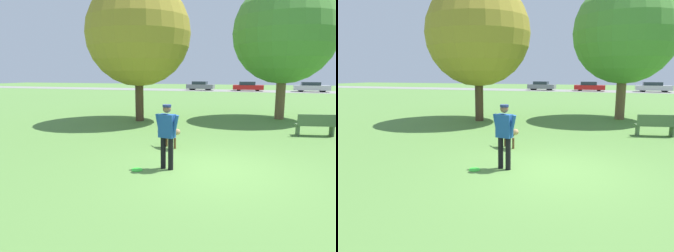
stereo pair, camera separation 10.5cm
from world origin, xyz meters
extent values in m
plane|color=#56843D|center=(0.00, 0.00, 0.00)|extent=(120.00, 120.00, 0.00)
cube|color=gray|center=(0.00, 35.66, 0.01)|extent=(120.00, 6.00, 0.01)
cylinder|color=black|center=(-1.04, -0.29, 0.40)|extent=(0.15, 0.15, 0.80)
cylinder|color=black|center=(-1.25, -0.25, 0.40)|extent=(0.15, 0.15, 0.80)
cube|color=#1E4C93|center=(-1.15, -0.27, 1.09)|extent=(0.42, 0.29, 0.57)
cylinder|color=#1E4C93|center=(-0.93, -0.31, 1.09)|extent=(0.22, 0.13, 0.58)
cylinder|color=#1E4C93|center=(-1.36, -0.22, 1.09)|extent=(0.22, 0.13, 0.58)
sphere|color=brown|center=(-1.15, -0.27, 1.51)|extent=(0.24, 0.24, 0.20)
cylinder|color=navy|center=(-1.15, -0.27, 1.58)|extent=(0.25, 0.25, 0.06)
ellipsoid|color=brown|center=(-1.73, 1.79, 0.50)|extent=(0.69, 0.58, 0.30)
ellipsoid|color=tan|center=(-1.58, 1.70, 0.44)|extent=(0.25, 0.26, 0.16)
sphere|color=tan|center=(-1.40, 1.59, 0.58)|extent=(0.26, 0.26, 0.19)
cylinder|color=brown|center=(-1.52, 1.76, 0.17)|extent=(0.10, 0.10, 0.35)
cylinder|color=brown|center=(-1.60, 1.62, 0.17)|extent=(0.10, 0.10, 0.35)
cylinder|color=brown|center=(-1.85, 1.96, 0.17)|extent=(0.10, 0.10, 0.35)
cylinder|color=brown|center=(-1.94, 1.82, 0.17)|extent=(0.10, 0.10, 0.35)
cylinder|color=brown|center=(-2.08, 2.00, 0.54)|extent=(0.24, 0.17, 0.22)
cylinder|color=#33D838|center=(-1.83, -0.56, 0.01)|extent=(0.28, 0.28, 0.02)
torus|color=#33D838|center=(-1.83, -0.56, 0.01)|extent=(0.28, 0.28, 0.02)
cylinder|color=#4C3826|center=(-4.78, 6.75, 1.18)|extent=(0.41, 0.41, 2.36)
sphere|color=olive|center=(-4.78, 6.75, 4.26)|extent=(5.05, 5.05, 5.05)
cylinder|color=brown|center=(1.97, 9.46, 1.23)|extent=(0.47, 0.47, 2.47)
sphere|color=#4C8938|center=(1.97, 9.46, 4.39)|extent=(5.12, 5.12, 5.12)
cube|color=slate|center=(-7.35, 35.80, 0.53)|extent=(3.93, 1.87, 0.61)
cube|color=#232D38|center=(-7.46, 35.81, 1.05)|extent=(2.07, 1.56, 0.42)
cylinder|color=black|center=(-6.16, 36.49, 0.33)|extent=(0.66, 0.23, 0.65)
cylinder|color=black|center=(-6.22, 35.02, 0.33)|extent=(0.66, 0.23, 0.65)
cylinder|color=black|center=(-8.47, 36.59, 0.33)|extent=(0.66, 0.23, 0.65)
cylinder|color=black|center=(-8.53, 35.11, 0.33)|extent=(0.66, 0.23, 0.65)
cube|color=red|center=(-0.69, 35.70, 0.50)|extent=(4.09, 1.84, 0.61)
cube|color=#232D38|center=(-0.81, 35.69, 1.04)|extent=(2.14, 1.55, 0.46)
cylinder|color=black|center=(0.51, 36.47, 0.28)|extent=(0.57, 0.21, 0.56)
cylinder|color=black|center=(0.54, 34.97, 0.28)|extent=(0.57, 0.21, 0.56)
cylinder|color=black|center=(-1.92, 36.42, 0.28)|extent=(0.57, 0.21, 0.56)
cylinder|color=black|center=(-1.88, 34.92, 0.28)|extent=(0.57, 0.21, 0.56)
cube|color=#B7B7BC|center=(7.28, 35.80, 0.54)|extent=(4.31, 1.68, 0.62)
cube|color=#232D38|center=(7.15, 35.80, 1.06)|extent=(2.25, 1.44, 0.42)
cylinder|color=black|center=(8.57, 36.50, 0.33)|extent=(0.66, 0.20, 0.66)
cylinder|color=black|center=(8.56, 35.08, 0.33)|extent=(0.66, 0.20, 0.66)
cylinder|color=black|center=(5.99, 36.52, 0.33)|extent=(0.66, 0.20, 0.66)
cylinder|color=black|center=(5.98, 35.10, 0.33)|extent=(0.66, 0.20, 0.66)
cube|color=#4C6B42|center=(3.03, 5.28, 0.41)|extent=(1.45, 0.64, 0.05)
cube|color=#4C6B42|center=(3.06, 5.11, 0.64)|extent=(1.39, 0.29, 0.40)
cube|color=#4C6B42|center=(2.42, 5.18, 0.20)|extent=(0.12, 0.36, 0.39)
cube|color=#4C6B42|center=(3.64, 5.39, 0.20)|extent=(0.12, 0.36, 0.39)
camera|label=1|loc=(0.99, -7.10, 2.34)|focal=32.00mm
camera|label=2|loc=(1.09, -7.06, 2.34)|focal=32.00mm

